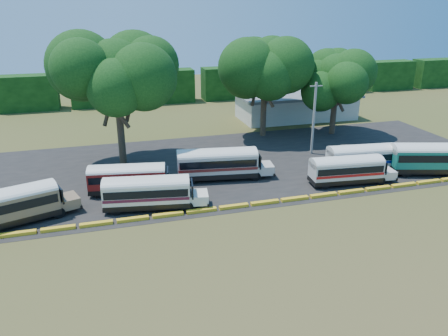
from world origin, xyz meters
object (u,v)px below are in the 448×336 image
object	(u,v)px
bus_beige	(9,205)
bus_white_red	(348,169)
bus_red	(130,177)
bus_teal	(434,157)
tree_west	(116,74)
bus_cream_west	(149,191)

from	to	relation	value
bus_beige	bus_white_red	world-z (taller)	bus_beige
bus_red	bus_teal	xyz separation A→B (m)	(31.87, -3.78, 0.27)
tree_west	bus_white_red	bearing A→B (deg)	-30.15
bus_red	bus_cream_west	world-z (taller)	bus_cream_west
bus_teal	tree_west	size ratio (longest dim) A/B	0.76
bus_white_red	bus_teal	xyz separation A→B (m)	(10.36, -0.03, 0.29)
bus_beige	tree_west	xyz separation A→B (m)	(9.94, 12.68, 8.36)
bus_white_red	bus_teal	distance (m)	10.37
tree_west	bus_teal	bearing A→B (deg)	-21.49
bus_white_red	bus_teal	size ratio (longest dim) A/B	0.86
bus_red	bus_white_red	size ratio (longest dim) A/B	1.01
bus_white_red	tree_west	size ratio (longest dim) A/B	0.65
bus_beige	tree_west	distance (m)	18.15
bus_red	bus_teal	size ratio (longest dim) A/B	0.86
bus_white_red	bus_teal	world-z (taller)	bus_teal
bus_red	tree_west	world-z (taller)	tree_west
bus_cream_west	bus_white_red	size ratio (longest dim) A/B	1.05
bus_cream_west	bus_teal	world-z (taller)	bus_teal
bus_red	tree_west	distance (m)	12.26
bus_cream_west	bus_beige	bearing A→B (deg)	-171.43
bus_teal	bus_white_red	bearing A→B (deg)	-163.90
bus_cream_west	tree_west	bearing A→B (deg)	105.80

